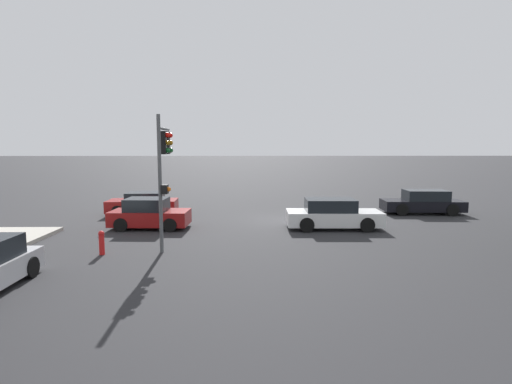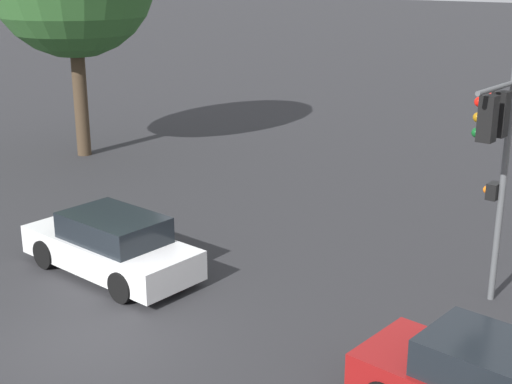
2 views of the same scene
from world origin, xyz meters
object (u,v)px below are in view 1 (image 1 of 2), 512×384
object	(u,v)px
crossing_car_3	(149,214)
traffic_signal	(164,158)
crossing_car_1	(423,202)
crossing_car_2	(333,215)
crossing_car_0	(143,204)
fire_hydrant	(102,242)

from	to	relation	value
crossing_car_3	traffic_signal	bearing A→B (deg)	-65.25
traffic_signal	crossing_car_1	xyz separation A→B (m)	(-13.89, -8.12, -2.94)
crossing_car_2	crossing_car_1	bearing A→B (deg)	35.22
crossing_car_0	crossing_car_2	xyz separation A→B (m)	(-10.50, 4.28, 0.05)
crossing_car_1	crossing_car_0	bearing A→B (deg)	3.13
traffic_signal	crossing_car_2	distance (m)	8.88
crossing_car_1	crossing_car_3	size ratio (longest dim) A/B	1.23
fire_hydrant	crossing_car_0	bearing A→B (deg)	-84.98
traffic_signal	crossing_car_0	world-z (taller)	traffic_signal
traffic_signal	crossing_car_1	distance (m)	16.36
crossing_car_0	fire_hydrant	distance (m)	8.97
traffic_signal	crossing_car_1	size ratio (longest dim) A/B	1.10
crossing_car_0	crossing_car_1	xyz separation A→B (m)	(-16.91, -0.04, 0.03)
crossing_car_2	fire_hydrant	size ratio (longest dim) A/B	5.08
crossing_car_0	crossing_car_1	size ratio (longest dim) A/B	0.85
crossing_car_1	crossing_car_2	size ratio (longest dim) A/B	1.03
crossing_car_0	crossing_car_2	world-z (taller)	crossing_car_2
traffic_signal	crossing_car_3	bearing A→B (deg)	112.84
fire_hydrant	crossing_car_2	bearing A→B (deg)	-154.42
traffic_signal	crossing_car_0	size ratio (longest dim) A/B	1.29
traffic_signal	crossing_car_3	xyz separation A→B (m)	(1.64, -4.02, -2.92)
crossing_car_1	fire_hydrant	world-z (taller)	crossing_car_1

